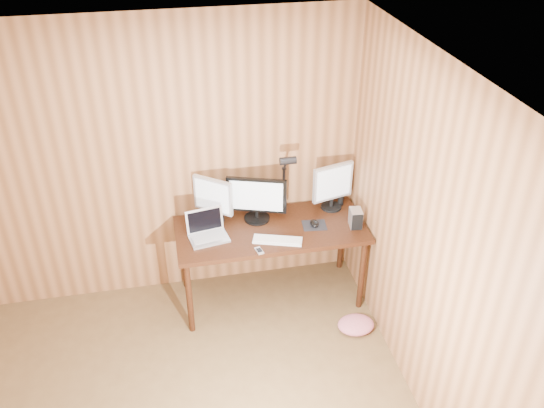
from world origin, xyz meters
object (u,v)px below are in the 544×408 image
object	(u,v)px
monitor_right	(333,186)
phone	(259,251)
keyboard	(278,240)
desk_lamp	(286,174)
mouse	(314,223)
hard_drive	(356,218)
monitor_center	(257,199)
monitor_left	(213,199)
desk	(269,235)
laptop	(207,230)
speaker	(341,199)

from	to	relation	value
monitor_right	phone	bearing A→B (deg)	-160.76
keyboard	desk_lamp	xyz separation A→B (m)	(0.16, 0.43, 0.36)
mouse	hard_drive	distance (m)	0.35
monitor_center	keyboard	size ratio (longest dim) A/B	1.18
monitor_center	monitor_left	size ratio (longest dim) A/B	1.21
desk	monitor_left	size ratio (longest dim) A/B	3.90
hard_drive	laptop	bearing A→B (deg)	-177.50
monitor_left	monitor_center	bearing A→B (deg)	29.68
monitor_center	keyboard	bearing A→B (deg)	-54.61
desk	monitor_right	distance (m)	0.70
mouse	desk_lamp	xyz separation A→B (m)	(-0.19, 0.27, 0.35)
laptop	speaker	world-z (taller)	laptop
hard_drive	phone	distance (m)	0.89
desk	keyboard	size ratio (longest dim) A/B	3.83
laptop	mouse	bearing A→B (deg)	-11.43
monitor_center	monitor_right	xyz separation A→B (m)	(0.68, 0.05, 0.02)
keyboard	monitor_center	bearing A→B (deg)	125.06
laptop	speaker	size ratio (longest dim) A/B	2.84
desk	monitor_left	bearing A→B (deg)	163.24
monitor_right	hard_drive	bearing A→B (deg)	-84.25
monitor_center	speaker	xyz separation A→B (m)	(0.78, 0.09, -0.15)
desk	keyboard	distance (m)	0.30
monitor_right	desk	bearing A→B (deg)	177.57
hard_drive	speaker	bearing A→B (deg)	100.31
desk	monitor_center	distance (m)	0.35
keyboard	hard_drive	bearing A→B (deg)	25.23
laptop	desk_lamp	distance (m)	0.82
mouse	phone	distance (m)	0.59
monitor_right	monitor_left	bearing A→B (deg)	164.83
monitor_left	mouse	size ratio (longest dim) A/B	3.69
monitor_right	phone	world-z (taller)	monitor_right
speaker	hard_drive	bearing A→B (deg)	-86.82
monitor_right	desk_lamp	size ratio (longest dim) A/B	0.71
monitor_center	hard_drive	bearing A→B (deg)	0.06
monitor_right	laptop	world-z (taller)	monitor_right
speaker	desk_lamp	size ratio (longest dim) A/B	0.20
phone	desk_lamp	size ratio (longest dim) A/B	0.17
monitor_right	phone	xyz separation A→B (m)	(-0.75, -0.50, -0.22)
laptop	desk_lamp	size ratio (longest dim) A/B	0.58
desk	monitor_right	world-z (taller)	monitor_right
phone	speaker	size ratio (longest dim) A/B	0.84
laptop	keyboard	bearing A→B (deg)	-28.34
monitor_right	keyboard	distance (m)	0.73
monitor_right	hard_drive	size ratio (longest dim) A/B	2.78
monitor_center	keyboard	distance (m)	0.42
mouse	hard_drive	world-z (taller)	hard_drive
keyboard	speaker	distance (m)	0.80
speaker	desk_lamp	world-z (taller)	desk_lamp
monitor_center	phone	xyz separation A→B (m)	(-0.07, -0.46, -0.20)
monitor_right	speaker	distance (m)	0.20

